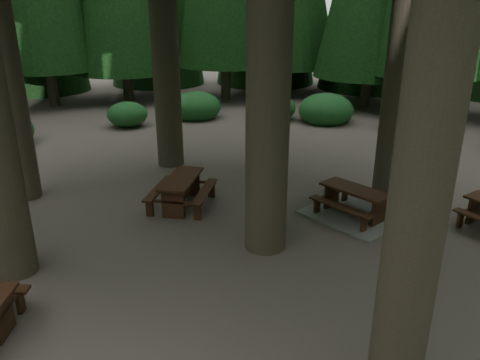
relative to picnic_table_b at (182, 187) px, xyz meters
The scene contains 4 objects.
ground 2.22m from the picnic_table_b, 27.49° to the right, with size 80.00×80.00×0.00m, color #544D44.
picnic_table_b is the anchor object (origin of this frame).
picnic_table_c 4.17m from the picnic_table_b, 21.58° to the left, with size 2.53×2.30×0.71m.
shrub_ring 2.63m from the picnic_table_b, ahead, with size 23.86×24.64×1.49m.
Camera 1 is at (4.64, -7.53, 4.73)m, focal length 35.00 mm.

